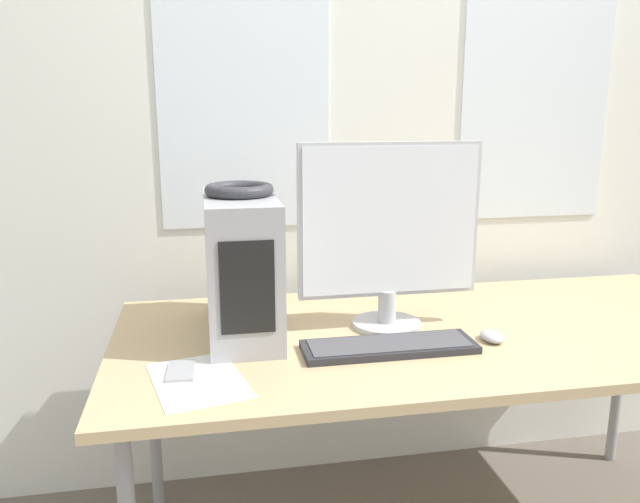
{
  "coord_description": "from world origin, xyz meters",
  "views": [
    {
      "loc": [
        -0.71,
        -1.24,
        1.43
      ],
      "look_at": [
        -0.39,
        0.45,
        1.02
      ],
      "focal_mm": 35.0,
      "sensor_mm": 36.0,
      "label": 1
    }
  ],
  "objects_px": {
    "keyboard": "(389,346)",
    "headphones": "(239,190)",
    "pc_tower": "(241,266)",
    "monitor_main": "(389,232)",
    "mouse": "(492,336)",
    "cell_phone": "(181,371)"
  },
  "relations": [
    {
      "from": "headphones",
      "to": "cell_phone",
      "type": "distance_m",
      "value": 0.53
    },
    {
      "from": "pc_tower",
      "to": "keyboard",
      "type": "relative_size",
      "value": 0.96
    },
    {
      "from": "pc_tower",
      "to": "mouse",
      "type": "relative_size",
      "value": 5.13
    },
    {
      "from": "mouse",
      "to": "headphones",
      "type": "bearing_deg",
      "value": 163.45
    },
    {
      "from": "keyboard",
      "to": "mouse",
      "type": "relative_size",
      "value": 5.33
    },
    {
      "from": "headphones",
      "to": "monitor_main",
      "type": "relative_size",
      "value": 0.35
    },
    {
      "from": "keyboard",
      "to": "mouse",
      "type": "height_order",
      "value": "mouse"
    },
    {
      "from": "headphones",
      "to": "mouse",
      "type": "height_order",
      "value": "headphones"
    },
    {
      "from": "pc_tower",
      "to": "headphones",
      "type": "bearing_deg",
      "value": 90.0
    },
    {
      "from": "pc_tower",
      "to": "mouse",
      "type": "xyz_separation_m",
      "value": [
        0.7,
        -0.21,
        -0.19
      ]
    },
    {
      "from": "monitor_main",
      "to": "mouse",
      "type": "height_order",
      "value": "monitor_main"
    },
    {
      "from": "monitor_main",
      "to": "cell_phone",
      "type": "distance_m",
      "value": 0.71
    },
    {
      "from": "pc_tower",
      "to": "headphones",
      "type": "xyz_separation_m",
      "value": [
        -0.0,
        0.0,
        0.22
      ]
    },
    {
      "from": "pc_tower",
      "to": "cell_phone",
      "type": "bearing_deg",
      "value": -123.42
    },
    {
      "from": "keyboard",
      "to": "headphones",
      "type": "bearing_deg",
      "value": 150.42
    },
    {
      "from": "pc_tower",
      "to": "monitor_main",
      "type": "bearing_deg",
      "value": -4.48
    },
    {
      "from": "monitor_main",
      "to": "keyboard",
      "type": "height_order",
      "value": "monitor_main"
    },
    {
      "from": "headphones",
      "to": "mouse",
      "type": "xyz_separation_m",
      "value": [
        0.7,
        -0.21,
        -0.41
      ]
    },
    {
      "from": "pc_tower",
      "to": "monitor_main",
      "type": "relative_size",
      "value": 0.83
    },
    {
      "from": "pc_tower",
      "to": "keyboard",
      "type": "xyz_separation_m",
      "value": [
        0.39,
        -0.22,
        -0.19
      ]
    },
    {
      "from": "headphones",
      "to": "pc_tower",
      "type": "bearing_deg",
      "value": -90.0
    },
    {
      "from": "mouse",
      "to": "cell_phone",
      "type": "distance_m",
      "value": 0.87
    }
  ]
}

